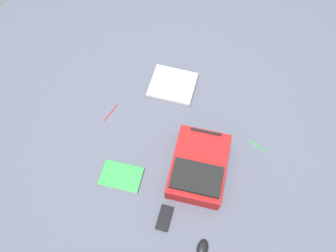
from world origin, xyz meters
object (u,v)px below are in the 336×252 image
(power_brick, at_px, (164,218))
(pen_blue, at_px, (111,112))
(book_manual, at_px, (121,176))
(pen_black, at_px, (257,145))
(laptop, at_px, (173,85))
(backpack, at_px, (199,167))
(computer_mouse, at_px, (202,249))

(power_brick, xyz_separation_m, pen_blue, (-0.69, 0.40, -0.01))
(book_manual, height_order, pen_black, book_manual)
(laptop, xyz_separation_m, pen_blue, (-0.24, -0.41, -0.01))
(power_brick, bearing_deg, pen_black, 70.59)
(pen_black, bearing_deg, power_brick, -109.41)
(book_manual, xyz_separation_m, power_brick, (0.36, -0.07, 0.01))
(power_brick, bearing_deg, laptop, 119.14)
(pen_blue, bearing_deg, laptop, 59.67)
(book_manual, bearing_deg, backpack, 36.97)
(laptop, relative_size, computer_mouse, 3.76)
(book_manual, distance_m, computer_mouse, 0.63)
(computer_mouse, xyz_separation_m, pen_black, (-0.02, 0.74, -0.01))
(computer_mouse, distance_m, pen_black, 0.74)
(backpack, height_order, pen_black, backpack)
(pen_black, bearing_deg, computer_mouse, -88.80)
(backpack, distance_m, pen_blue, 0.71)
(book_manual, relative_size, pen_black, 2.20)
(book_manual, xyz_separation_m, pen_blue, (-0.33, 0.33, -0.01))
(laptop, xyz_separation_m, computer_mouse, (0.72, -0.83, 0.00))
(backpack, relative_size, laptop, 1.36)
(pen_black, bearing_deg, laptop, 172.09)
(laptop, bearing_deg, power_brick, -60.86)
(laptop, height_order, pen_black, laptop)
(book_manual, bearing_deg, pen_blue, 135.37)
(book_manual, relative_size, computer_mouse, 2.85)
(backpack, bearing_deg, power_brick, -92.76)
(pen_black, bearing_deg, backpack, -123.24)
(backpack, bearing_deg, laptop, 135.88)
(book_manual, xyz_separation_m, pen_black, (0.61, 0.64, -0.01))
(book_manual, relative_size, power_brick, 2.11)
(computer_mouse, distance_m, power_brick, 0.27)
(backpack, relative_size, pen_blue, 3.55)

